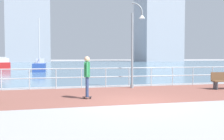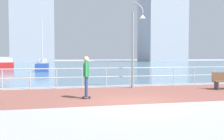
% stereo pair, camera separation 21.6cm
% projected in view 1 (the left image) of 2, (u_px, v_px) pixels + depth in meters
% --- Properties ---
extents(ground, '(220.00, 220.00, 0.00)m').
position_uv_depth(ground, '(65.00, 66.00, 48.92)').
color(ground, '#9E9EA3').
extents(brick_paving, '(28.00, 5.57, 0.01)m').
position_uv_depth(brick_paving, '(119.00, 94.00, 12.39)').
color(brick_paving, brown).
rests_on(brick_paving, ground).
extents(harbor_water, '(180.00, 88.00, 0.00)m').
position_uv_depth(harbor_water, '(61.00, 65.00, 58.67)').
color(harbor_water, slate).
rests_on(harbor_water, ground).
extents(waterfront_railing, '(25.25, 0.06, 1.13)m').
position_uv_depth(waterfront_railing, '(106.00, 74.00, 15.05)').
color(waterfront_railing, '#B2BCC1').
rests_on(waterfront_railing, ground).
extents(lamppost, '(0.76, 0.53, 4.78)m').
position_uv_depth(lamppost, '(135.00, 41.00, 14.67)').
color(lamppost, gray).
rests_on(lamppost, ground).
extents(skateboarder, '(0.41, 0.56, 1.78)m').
position_uv_depth(skateboarder, '(87.00, 73.00, 10.90)').
color(skateboarder, black).
rests_on(skateboarder, ground).
extents(sailboat_teal, '(1.52, 4.55, 6.34)m').
position_uv_depth(sailboat_teal, '(40.00, 66.00, 31.63)').
color(sailboat_teal, '#284799').
rests_on(sailboat_teal, ground).
extents(tower_brick, '(13.73, 16.73, 34.51)m').
position_uv_depth(tower_brick, '(29.00, 14.00, 89.98)').
color(tower_brick, '#A3A8B2').
rests_on(tower_brick, ground).
extents(tower_slate, '(14.41, 14.20, 31.48)m').
position_uv_depth(tower_slate, '(158.00, 22.00, 98.48)').
color(tower_slate, '#A3A8B2').
rests_on(tower_slate, ground).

